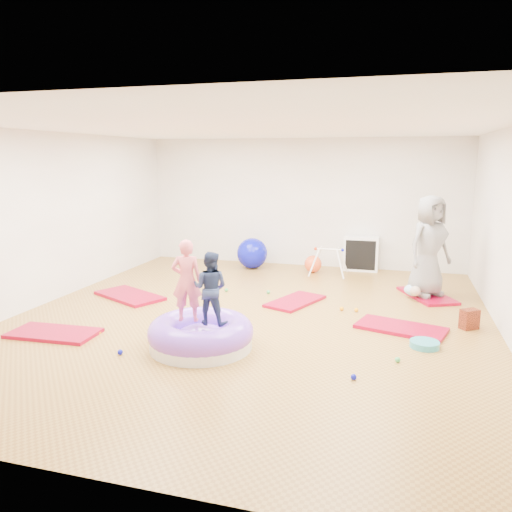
# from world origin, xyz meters

# --- Properties ---
(room) EXTENTS (7.01, 8.01, 2.81)m
(room) POSITION_xyz_m (0.00, 0.00, 1.40)
(room) COLOR #A27B35
(room) RESTS_ON ground
(gym_mat_front_left) EXTENTS (1.22, 0.65, 0.05)m
(gym_mat_front_left) POSITION_xyz_m (-2.37, -1.43, 0.02)
(gym_mat_front_left) COLOR #9C0021
(gym_mat_front_left) RESTS_ON ground
(gym_mat_mid_left) EXTENTS (1.43, 1.14, 0.05)m
(gym_mat_mid_left) POSITION_xyz_m (-2.35, 0.53, 0.03)
(gym_mat_mid_left) COLOR #9C0021
(gym_mat_mid_left) RESTS_ON ground
(gym_mat_center_back) EXTENTS (0.92, 1.24, 0.05)m
(gym_mat_center_back) POSITION_xyz_m (0.48, 1.00, 0.02)
(gym_mat_center_back) COLOR #9C0021
(gym_mat_center_back) RESTS_ON ground
(gym_mat_right) EXTENTS (1.32, 0.91, 0.05)m
(gym_mat_right) POSITION_xyz_m (2.18, 0.10, 0.02)
(gym_mat_right) COLOR #9C0021
(gym_mat_right) RESTS_ON ground
(gym_mat_rear_right) EXTENTS (1.03, 1.30, 0.05)m
(gym_mat_rear_right) POSITION_xyz_m (2.61, 1.98, 0.02)
(gym_mat_rear_right) COLOR #9C0021
(gym_mat_rear_right) RESTS_ON ground
(inflatable_cushion) EXTENTS (1.34, 1.34, 0.42)m
(inflatable_cushion) POSITION_xyz_m (-0.27, -1.30, 0.16)
(inflatable_cushion) COLOR silver
(inflatable_cushion) RESTS_ON ground
(child_pink) EXTENTS (0.43, 0.33, 1.05)m
(child_pink) POSITION_xyz_m (-0.45, -1.29, 0.91)
(child_pink) COLOR #F76873
(child_pink) RESTS_ON inflatable_cushion
(child_navy) EXTENTS (0.45, 0.35, 0.92)m
(child_navy) POSITION_xyz_m (-0.12, -1.32, 0.85)
(child_navy) COLOR navy
(child_navy) RESTS_ON inflatable_cushion
(adult_caregiver) EXTENTS (0.98, 0.97, 1.72)m
(adult_caregiver) POSITION_xyz_m (2.59, 1.92, 0.91)
(adult_caregiver) COLOR gray
(adult_caregiver) RESTS_ON gym_mat_rear_right
(infant) EXTENTS (0.37, 0.37, 0.22)m
(infant) POSITION_xyz_m (2.40, 1.76, 0.16)
(infant) COLOR #A5D1FB
(infant) RESTS_ON gym_mat_rear_right
(ball_pit_balls) EXTENTS (4.20, 3.93, 0.07)m
(ball_pit_balls) POSITION_xyz_m (0.11, 0.29, 0.03)
(ball_pit_balls) COLOR #FA9B01
(ball_pit_balls) RESTS_ON ground
(exercise_ball_blue) EXTENTS (0.67, 0.67, 0.67)m
(exercise_ball_blue) POSITION_xyz_m (-0.96, 3.35, 0.33)
(exercise_ball_blue) COLOR #090DB7
(exercise_ball_blue) RESTS_ON ground
(exercise_ball_orange) EXTENTS (0.36, 0.36, 0.36)m
(exercise_ball_orange) POSITION_xyz_m (0.38, 3.31, 0.18)
(exercise_ball_orange) COLOR #FF5928
(exercise_ball_orange) RESTS_ON ground
(infant_play_gym) EXTENTS (0.74, 0.70, 0.56)m
(infant_play_gym) POSITION_xyz_m (0.74, 3.11, 0.38)
(infant_play_gym) COLOR white
(infant_play_gym) RESTS_ON ground
(cube_shelf) EXTENTS (0.73, 0.36, 0.73)m
(cube_shelf) POSITION_xyz_m (1.33, 3.79, 0.36)
(cube_shelf) COLOR white
(cube_shelf) RESTS_ON ground
(balance_disc) EXTENTS (0.37, 0.37, 0.08)m
(balance_disc) POSITION_xyz_m (2.47, -0.51, 0.04)
(balance_disc) COLOR teal
(balance_disc) RESTS_ON ground
(backpack) EXTENTS (0.29, 0.27, 0.28)m
(backpack) POSITION_xyz_m (3.10, 0.40, 0.14)
(backpack) COLOR #AF3917
(backpack) RESTS_ON ground
(yellow_toy) EXTENTS (0.18, 0.18, 0.03)m
(yellow_toy) POSITION_xyz_m (-1.87, -1.23, 0.01)
(yellow_toy) COLOR #FA9B01
(yellow_toy) RESTS_ON ground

